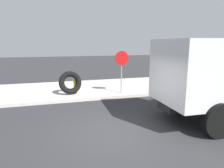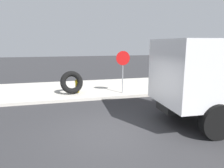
# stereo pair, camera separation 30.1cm
# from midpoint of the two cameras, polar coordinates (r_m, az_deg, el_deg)

# --- Properties ---
(ground_plane) EXTENTS (80.00, 80.00, 0.00)m
(ground_plane) POSITION_cam_midpoint_polar(r_m,az_deg,el_deg) (6.82, -0.65, -13.58)
(ground_plane) COLOR #2D2D30
(sidewalk_curb) EXTENTS (36.00, 5.00, 0.15)m
(sidewalk_curb) POSITION_cam_midpoint_polar(r_m,az_deg,el_deg) (12.88, -8.53, -1.37)
(sidewalk_curb) COLOR #BCB7AD
(sidewalk_curb) RESTS_ON ground
(fire_hydrant) EXTENTS (0.24, 0.55, 0.74)m
(fire_hydrant) POSITION_cam_midpoint_polar(r_m,az_deg,el_deg) (11.60, -10.77, -0.49)
(fire_hydrant) COLOR yellow
(fire_hydrant) RESTS_ON sidewalk_curb
(loose_tire) EXTENTS (1.33, 0.82, 1.27)m
(loose_tire) POSITION_cam_midpoint_polar(r_m,az_deg,el_deg) (11.27, -12.22, 0.38)
(loose_tire) COLOR black
(loose_tire) RESTS_ON sidewalk_curb
(stop_sign) EXTENTS (0.76, 0.08, 2.30)m
(stop_sign) POSITION_cam_midpoint_polar(r_m,az_deg,el_deg) (11.14, 1.88, 5.53)
(stop_sign) COLOR gray
(stop_sign) RESTS_ON sidewalk_curb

